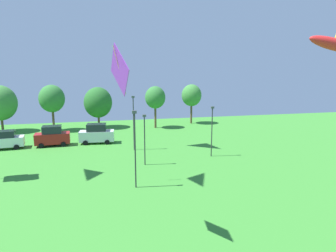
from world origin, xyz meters
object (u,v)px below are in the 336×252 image
parked_car_second_from_left (52,136)px  treeline_tree_4 (155,98)px  kite_flying_3 (119,70)px  light_post_0 (212,128)px  parked_car_leftmost (5,140)px  light_post_1 (145,136)px  light_post_3 (135,145)px  treeline_tree_5 (192,95)px  treeline_tree_3 (98,102)px  parked_car_third_from_left (97,134)px  kite_flying_4 (121,4)px  treeline_tree_2 (52,99)px  light_post_2 (134,120)px  kite_flying_9 (334,44)px  treeline_tree_1 (0,103)px

parked_car_second_from_left → treeline_tree_4: bearing=26.8°
kite_flying_3 → light_post_0: bearing=52.5°
parked_car_leftmost → light_post_1: (16.13, -10.27, 1.91)m
light_post_0 → treeline_tree_4: (-3.11, 18.01, 1.85)m
parked_car_leftmost → light_post_3: 21.78m
parked_car_second_from_left → light_post_1: bearing=-48.3°
kite_flying_3 → treeline_tree_5: kite_flying_3 is taller
treeline_tree_3 → parked_car_third_from_left: bearing=-91.7°
parked_car_third_from_left → light_post_1: 11.83m
kite_flying_4 → light_post_3: size_ratio=0.63×
kite_flying_3 → light_post_3: kite_flying_3 is taller
treeline_tree_2 → treeline_tree_4: bearing=-4.5°
light_post_3 → treeline_tree_5: size_ratio=0.92×
kite_flying_3 → treeline_tree_5: 38.72m
parked_car_leftmost → parked_car_second_from_left: 5.63m
parked_car_second_from_left → light_post_2: size_ratio=0.66×
kite_flying_3 → light_post_1: 15.22m
parked_car_second_from_left → treeline_tree_5: bearing=23.8°
parked_car_leftmost → treeline_tree_3: treeline_tree_3 is taller
light_post_2 → light_post_0: bearing=-30.0°
kite_flying_3 → treeline_tree_5: (15.27, 35.26, -4.72)m
parked_car_third_from_left → kite_flying_4: bearing=-25.6°
kite_flying_9 → light_post_2: bearing=143.7°
light_post_0 → treeline_tree_2: 27.58m
light_post_3 → treeline_tree_1: treeline_tree_1 is taller
light_post_0 → light_post_3: (-9.59, -7.21, 0.41)m
parked_car_leftmost → treeline_tree_2: size_ratio=0.62×
light_post_3 → parked_car_leftmost: bearing=131.9°
kite_flying_4 → light_post_1: bearing=-80.7°
parked_car_second_from_left → treeline_tree_1: size_ratio=0.59×
light_post_0 → treeline_tree_2: bearing=135.5°
kite_flying_3 → light_post_3: 9.75m
kite_flying_9 → light_post_0: kite_flying_9 is taller
parked_car_third_from_left → light_post_0: light_post_0 is taller
kite_flying_3 → parked_car_third_from_left: bearing=93.9°
parked_car_second_from_left → light_post_1: light_post_1 is taller
treeline_tree_1 → treeline_tree_5: size_ratio=1.04×
kite_flying_9 → treeline_tree_5: 29.38m
parked_car_third_from_left → kite_flying_3: bearing=-80.5°
parked_car_leftmost → treeline_tree_2: 12.02m
parked_car_leftmost → parked_car_second_from_left: (5.62, 0.29, 0.13)m
light_post_1 → light_post_3: 6.10m
treeline_tree_2 → treeline_tree_5: size_ratio=1.04×
parked_car_leftmost → treeline_tree_1: (-3.37, 11.25, 3.48)m
parked_car_third_from_left → treeline_tree_4: treeline_tree_4 is taller
light_post_3 → treeline_tree_2: bearing=110.7°
parked_car_leftmost → treeline_tree_5: 30.75m
parked_car_leftmost → treeline_tree_4: bearing=16.7°
parked_car_third_from_left → parked_car_second_from_left: bearing=-173.7°
kite_flying_9 → parked_car_second_from_left: 33.47m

